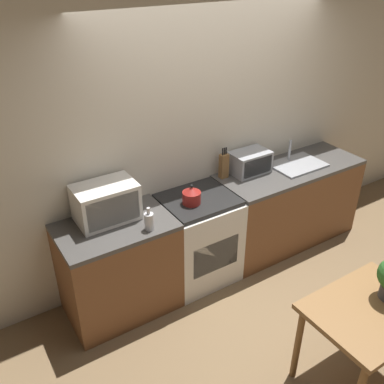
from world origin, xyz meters
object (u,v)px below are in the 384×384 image
stove_range (198,238)px  kettle (192,195)px  dining_table (368,319)px  bottle (149,221)px  microwave (106,203)px  toaster_oven (250,162)px

stove_range → kettle: size_ratio=4.78×
dining_table → bottle: bearing=123.4°
kettle → stove_range: bearing=23.3°
bottle → stove_range: bearing=18.5°
microwave → bottle: bearing=-55.2°
microwave → toaster_oven: (1.55, 0.04, -0.05)m
dining_table → kettle: bearing=105.6°
stove_range → kettle: bearing=-156.7°
toaster_oven → dining_table: bearing=-101.7°
toaster_oven → dining_table: (-0.37, -1.81, -0.39)m
microwave → kettle: bearing=-12.6°
microwave → dining_table: 2.17m
kettle → microwave: 0.75m
bottle → dining_table: size_ratio=0.24×
kettle → toaster_oven: size_ratio=0.48×
microwave → toaster_oven: 1.56m
toaster_oven → stove_range: bearing=-167.7°
toaster_oven → microwave: bearing=-178.7°
dining_table → microwave: bearing=123.7°
bottle → dining_table: (0.95, -1.45, -0.35)m
stove_range → toaster_oven: bearing=12.3°
bottle → dining_table: bearing=-56.6°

